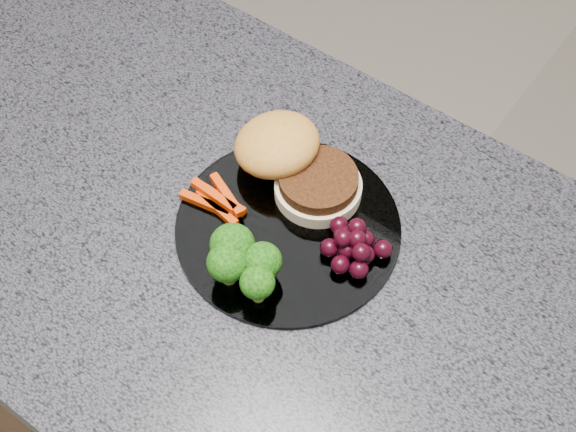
# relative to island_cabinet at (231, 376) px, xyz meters

# --- Properties ---
(island_cabinet) EXTENTS (1.20, 0.60, 0.86)m
(island_cabinet) POSITION_rel_island_cabinet_xyz_m (0.00, 0.00, 0.00)
(island_cabinet) COLOR brown
(island_cabinet) RESTS_ON ground
(countertop) EXTENTS (1.20, 0.60, 0.04)m
(countertop) POSITION_rel_island_cabinet_xyz_m (0.00, 0.00, 0.45)
(countertop) COLOR #46454E
(countertop) RESTS_ON island_cabinet
(plate) EXTENTS (0.26, 0.26, 0.01)m
(plate) POSITION_rel_island_cabinet_xyz_m (0.09, 0.04, 0.47)
(plate) COLOR white
(plate) RESTS_ON countertop
(burger) EXTENTS (0.17, 0.11, 0.06)m
(burger) POSITION_rel_island_cabinet_xyz_m (0.05, 0.10, 0.50)
(burger) COLOR beige
(burger) RESTS_ON plate
(carrot_sticks) EXTENTS (0.08, 0.05, 0.02)m
(carrot_sticks) POSITION_rel_island_cabinet_xyz_m (0.00, 0.01, 0.48)
(carrot_sticks) COLOR #CA3303
(carrot_sticks) RESTS_ON plate
(broccoli) EXTENTS (0.09, 0.07, 0.06)m
(broccoli) POSITION_rel_island_cabinet_xyz_m (0.09, -0.04, 0.51)
(broccoli) COLOR olive
(broccoli) RESTS_ON plate
(grape_bunch) EXTENTS (0.08, 0.07, 0.04)m
(grape_bunch) POSITION_rel_island_cabinet_xyz_m (0.17, 0.05, 0.49)
(grape_bunch) COLOR black
(grape_bunch) RESTS_ON plate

